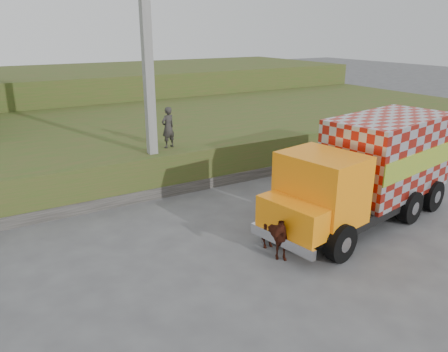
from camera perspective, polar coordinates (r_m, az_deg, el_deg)
ground at (r=12.80m, az=3.10°, el=-7.71°), size 120.00×120.00×0.00m
embankment at (r=21.10m, az=-12.18°, el=4.75°), size 40.00×12.00×1.50m
embankment_far at (r=32.40m, az=-19.39°, el=10.25°), size 40.00×12.00×3.00m
retaining_strip at (r=15.40m, az=-11.95°, el=-2.60°), size 16.00×0.50×0.40m
utility_pole at (r=15.18m, az=-9.82°, el=12.34°), size 1.20×0.30×8.00m
cargo_truck at (r=14.01m, az=18.47°, el=0.81°), size 7.31×3.46×3.14m
cow at (r=11.57m, az=6.16°, el=-7.40°), size 0.80×1.52×1.24m
pedestrian at (r=16.20m, az=-7.32°, el=6.32°), size 0.63×0.50×1.51m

